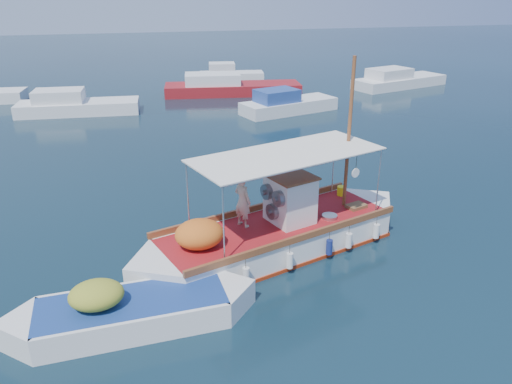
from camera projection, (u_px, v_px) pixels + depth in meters
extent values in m
plane|color=black|center=(290.00, 238.00, 16.72)|extent=(160.00, 160.00, 0.00)
cube|color=white|center=(276.00, 240.00, 15.85)|extent=(7.86, 4.71, 1.09)
cube|color=white|center=(167.00, 274.00, 14.00)|extent=(2.36, 2.36, 1.09)
cube|color=white|center=(363.00, 213.00, 17.71)|extent=(2.36, 2.36, 1.09)
cube|color=maroon|center=(276.00, 249.00, 15.98)|extent=(7.98, 4.82, 0.18)
cube|color=maroon|center=(277.00, 225.00, 15.65)|extent=(7.80, 4.52, 0.06)
cube|color=brown|center=(255.00, 208.00, 16.58)|extent=(7.21, 2.47, 0.20)
cube|color=brown|center=(301.00, 238.00, 14.63)|extent=(7.21, 2.47, 0.20)
cube|color=white|center=(290.00, 199.00, 15.60)|extent=(1.54, 1.60, 1.49)
cube|color=brown|center=(291.00, 176.00, 15.30)|extent=(1.67, 1.73, 0.06)
cylinder|color=slate|center=(279.00, 198.00, 14.92)|extent=(0.36, 0.54, 0.50)
cylinder|color=slate|center=(267.00, 192.00, 15.41)|extent=(0.36, 0.54, 0.50)
cylinder|color=slate|center=(273.00, 211.00, 15.38)|extent=(0.36, 0.54, 0.50)
cylinder|color=brown|center=(349.00, 135.00, 16.07)|extent=(0.15, 0.15, 4.97)
cylinder|color=brown|center=(329.00, 151.00, 15.83)|extent=(1.72, 0.64, 0.08)
cylinder|color=silver|center=(188.00, 197.00, 14.83)|extent=(0.06, 0.06, 2.24)
cylinder|color=silver|center=(224.00, 225.00, 13.12)|extent=(0.06, 0.06, 2.24)
cylinder|color=silver|center=(333.00, 163.00, 17.64)|extent=(0.06, 0.06, 2.24)
cylinder|color=silver|center=(379.00, 182.00, 15.94)|extent=(0.06, 0.06, 2.24)
cube|color=silver|center=(287.00, 154.00, 14.95)|extent=(6.32, 4.11, 0.04)
ellipsoid|color=orange|center=(199.00, 234.00, 14.15)|extent=(1.69, 1.56, 0.84)
cube|color=yellow|center=(299.00, 204.00, 16.63)|extent=(0.29, 0.25, 0.40)
cylinder|color=yellow|center=(341.00, 191.00, 17.75)|extent=(0.38, 0.38, 0.34)
cube|color=brown|center=(356.00, 206.00, 16.79)|extent=(0.75, 0.63, 0.12)
cylinder|color=#B2B2B2|center=(330.00, 217.00, 16.03)|extent=(0.63, 0.63, 0.12)
cylinder|color=white|center=(356.00, 173.00, 15.29)|extent=(0.29, 0.12, 0.30)
cylinder|color=white|center=(246.00, 275.00, 13.74)|extent=(0.25, 0.25, 0.48)
cylinder|color=navy|center=(329.00, 247.00, 15.23)|extent=(0.25, 0.25, 0.48)
cylinder|color=white|center=(376.00, 231.00, 16.21)|extent=(0.25, 0.25, 0.48)
imported|color=beige|center=(243.00, 201.00, 15.25)|extent=(0.67, 0.73, 1.66)
cube|color=white|center=(133.00, 316.00, 12.40)|extent=(4.66, 2.03, 0.89)
cube|color=white|center=(35.00, 333.00, 11.77)|extent=(1.78, 1.78, 0.89)
cube|color=white|center=(223.00, 300.00, 13.02)|extent=(1.78, 1.78, 0.89)
cube|color=navy|center=(132.00, 301.00, 12.23)|extent=(4.65, 1.83, 0.05)
ellipsoid|color=#9FA32E|center=(96.00, 295.00, 11.88)|extent=(1.37, 1.14, 0.66)
cube|color=silver|center=(79.00, 109.00, 32.73)|extent=(7.81, 2.91, 1.00)
cube|color=silver|center=(59.00, 96.00, 32.19)|extent=(3.20, 2.24, 0.80)
cube|color=maroon|center=(233.00, 90.00, 38.51)|extent=(10.60, 4.10, 1.00)
cube|color=silver|center=(212.00, 79.00, 37.99)|extent=(4.40, 2.89, 0.80)
cube|color=silver|center=(289.00, 108.00, 33.08)|extent=(6.87, 4.00, 1.00)
cube|color=#2A478C|center=(277.00, 96.00, 32.27)|extent=(3.03, 2.55, 0.80)
cube|color=silver|center=(399.00, 83.00, 41.27)|extent=(8.75, 4.95, 1.00)
cube|color=silver|center=(389.00, 73.00, 40.32)|extent=(3.85, 3.10, 0.80)
cube|color=silver|center=(232.00, 78.00, 43.57)|extent=(5.72, 2.76, 1.00)
cube|color=silver|center=(222.00, 68.00, 43.14)|extent=(2.41, 1.99, 0.80)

